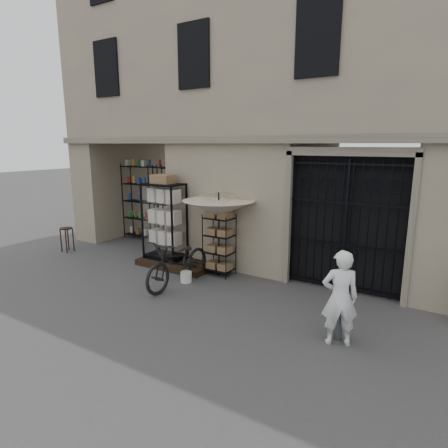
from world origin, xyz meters
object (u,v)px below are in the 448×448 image
Objects in this scene: display_cabinet at (164,225)px; steel_bollard at (339,316)px; wire_rack at (219,246)px; shopkeeper at (337,343)px; bicycle at (180,285)px; wooden_stool at (67,239)px; white_bucket at (186,277)px; market_umbrella at (219,204)px.

steel_bollard is at bearing -1.12° from display_cabinet.
shopkeeper is at bearing -8.02° from wire_rack.
steel_bollard is at bearing -7.43° from bicycle.
wire_rack is at bearing 17.35° from display_cabinet.
wooden_stool is at bearing 173.53° from steel_bollard.
shopkeeper is at bearing -9.49° from bicycle.
display_cabinet is at bearing -45.81° from shopkeeper.
display_cabinet reaches higher than white_bucket.
wire_rack is 2.08× the size of wooden_stool.
wire_rack is 0.62× the size of market_umbrella.
display_cabinet is 5.43m from shopkeeper.
steel_bollard reaches higher than shopkeeper.
white_bucket is at bearing 84.08° from bicycle.
market_umbrella is (0.00, -0.03, 1.02)m from wire_rack.
wire_rack is at bearing -54.55° from shopkeeper.
market_umbrella is 3.00× the size of steel_bollard.
wire_rack is 4.99m from wooden_stool.
white_bucket is 0.36× the size of wooden_stool.
wire_rack is (1.69, 0.03, -0.31)m from display_cabinet.
wire_rack is 1.35m from bicycle.
wire_rack is at bearing 65.40° from white_bucket.
bicycle is (-0.41, -1.06, -0.74)m from wire_rack.
bicycle reaches higher than wooden_stool.
wire_rack is at bearing 7.77° from wooden_stool.
bicycle is at bearing -91.65° from wire_rack.
steel_bollard is (3.73, -0.55, 0.41)m from bicycle.
bicycle is at bearing -22.35° from display_cabinet.
wire_rack is 1.02m from market_umbrella.
market_umbrella is at bearing -54.23° from shopkeeper.
market_umbrella reaches higher than bicycle.
wooden_stool is at bearing -152.65° from wire_rack.
market_umbrella reaches higher than white_bucket.
wire_rack reaches higher than shopkeeper.
wire_rack is 1.11m from white_bucket.
bicycle reaches higher than shopkeeper.
display_cabinet is 5.29m from steel_bollard.
shopkeeper is at bearing -77.61° from steel_bollard.
wooden_stool is 8.30m from steel_bollard.
shopkeeper is (0.03, -0.14, -0.41)m from steel_bollard.
steel_bollard is (3.32, -1.61, -0.33)m from wire_rack.
display_cabinet is 8.35× the size of white_bucket.
bicycle reaches higher than white_bucket.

